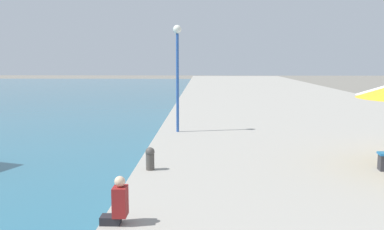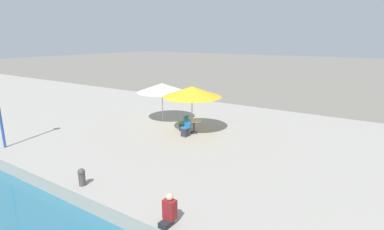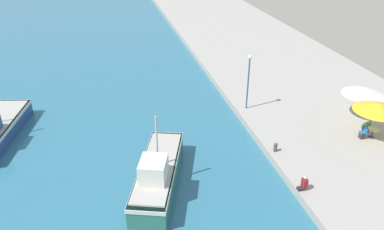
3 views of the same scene
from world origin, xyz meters
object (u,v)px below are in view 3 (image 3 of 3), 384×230
fishing_boat_near (158,173)px  person_at_quay (304,184)px  cafe_chair_right (366,129)px  cafe_table (373,131)px  lamppost (249,73)px  cafe_umbrella_white (363,91)px  cafe_umbrella_pink (378,107)px  cafe_chair_left (363,134)px  mooring_bollard (275,147)px

fishing_boat_near → person_at_quay: bearing=-1.9°
fishing_boat_near → cafe_chair_right: 15.57m
cafe_table → lamppost: bearing=137.4°
person_at_quay → fishing_boat_near: bearing=159.5°
cafe_umbrella_white → cafe_table: size_ratio=3.96×
cafe_umbrella_pink → cafe_table: cafe_umbrella_pink is taller
cafe_umbrella_pink → cafe_table: size_ratio=4.10×
fishing_boat_near → cafe_table: bearing=22.7°
cafe_chair_left → cafe_umbrella_pink: bearing=-76.4°
cafe_table → mooring_bollard: cafe_table is taller
cafe_chair_left → cafe_chair_right: (0.72, 0.64, 0.00)m
fishing_boat_near → cafe_table: fishing_boat_near is taller
cafe_table → cafe_chair_right: size_ratio=0.88×
cafe_chair_right → lamppost: lamppost is taller
lamppost → person_at_quay: bearing=-92.8°
fishing_boat_near → cafe_chair_right: bearing=25.3°
mooring_bollard → cafe_umbrella_pink: bearing=1.6°
cafe_umbrella_pink → cafe_chair_left: bearing=-173.0°
person_at_quay → lamppost: bearing=87.2°
fishing_boat_near → cafe_umbrella_pink: bearing=23.3°
cafe_umbrella_white → cafe_chair_right: size_ratio=3.48×
fishing_boat_near → cafe_table: 15.50m
cafe_chair_right → mooring_bollard: bearing=-173.7°
cafe_table → cafe_chair_right: cafe_chair_right is taller
cafe_umbrella_white → cafe_chair_left: 3.93m
cafe_umbrella_pink → cafe_chair_left: size_ratio=3.60×
fishing_boat_near → mooring_bollard: bearing=26.1°
cafe_umbrella_pink → person_at_quay: (-7.59, -4.24, -1.91)m
cafe_chair_right → cafe_chair_left: bearing=-138.0°
fishing_boat_near → lamppost: bearing=60.3°
cafe_table → cafe_umbrella_pink: bearing=68.3°
cafe_umbrella_pink → cafe_umbrella_white: cafe_umbrella_pink is taller
person_at_quay → lamppost: (0.51, 10.49, 2.68)m
cafe_umbrella_pink → cafe_chair_left: 2.15m
cafe_chair_right → mooring_bollard: cafe_chair_right is taller
cafe_table → cafe_chair_left: cafe_chair_left is taller
cafe_chair_right → lamppost: size_ratio=0.20×
cafe_chair_left → cafe_chair_right: 0.97m
cafe_umbrella_pink → person_at_quay: bearing=-150.8°
cafe_umbrella_pink → lamppost: size_ratio=0.72×
cafe_chair_left → lamppost: (-6.29, 6.35, 2.77)m
mooring_bollard → cafe_chair_right: bearing=5.7°
cafe_umbrella_pink → mooring_bollard: 7.74m
cafe_umbrella_white → cafe_chair_right: (-1.03, -2.36, -1.83)m
cafe_chair_right → cafe_umbrella_pink: bearing=-82.6°
fishing_boat_near → cafe_chair_left: bearing=23.2°
lamppost → cafe_umbrella_white: bearing=-22.6°
fishing_boat_near → lamppost: (8.45, 7.52, 2.71)m
mooring_bollard → lamppost: 7.03m
cafe_table → person_at_quay: person_at_quay is taller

